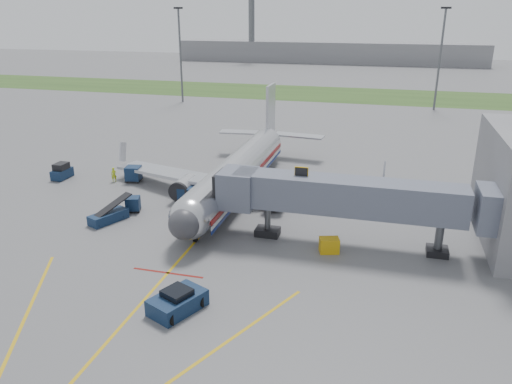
% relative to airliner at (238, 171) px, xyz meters
% --- Properties ---
extents(ground, '(400.00, 400.00, 0.00)m').
position_rel_airliner_xyz_m(ground, '(-0.00, -15.25, -2.65)').
color(ground, '#565659').
rests_on(ground, ground).
extents(grass_strip, '(300.00, 25.00, 0.01)m').
position_rel_airliner_xyz_m(grass_strip, '(-0.00, 74.75, -2.64)').
color(grass_strip, '#2D4C1E').
rests_on(grass_strip, ground).
extents(apron_markings, '(21.52, 50.00, 0.01)m').
position_rel_airliner_xyz_m(apron_markings, '(-0.00, -22.65, -2.64)').
color(apron_markings, gold).
rests_on(apron_markings, ground).
extents(airliner, '(32.10, 35.67, 10.25)m').
position_rel_airliner_xyz_m(airliner, '(0.00, 0.00, 0.00)').
color(airliner, silver).
rests_on(airliner, ground).
extents(jet_bridge, '(25.30, 4.00, 6.90)m').
position_rel_airliner_xyz_m(jet_bridge, '(12.86, -10.25, 1.82)').
color(jet_bridge, slate).
rests_on(jet_bridge, ground).
extents(light_mast_left, '(2.00, 0.44, 20.40)m').
position_rel_airliner_xyz_m(light_mast_left, '(-30.00, 54.75, 8.13)').
color(light_mast_left, '#595B60').
rests_on(light_mast_left, ground).
extents(light_mast_right, '(2.00, 0.44, 20.40)m').
position_rel_airliner_xyz_m(light_mast_right, '(25.00, 59.75, 8.13)').
color(light_mast_right, '#595B60').
rests_on(light_mast_right, ground).
extents(distant_terminal, '(120.00, 14.00, 8.00)m').
position_rel_airliner_xyz_m(distant_terminal, '(-10.00, 154.75, 1.35)').
color(distant_terminal, slate).
rests_on(distant_terminal, ground).
extents(control_tower, '(4.00, 4.00, 30.00)m').
position_rel_airliner_xyz_m(control_tower, '(-40.00, 149.75, 14.68)').
color(control_tower, '#595B60').
rests_on(control_tower, ground).
extents(pushback_tug, '(3.77, 4.52, 1.62)m').
position_rel_airliner_xyz_m(pushback_tug, '(2.88, -23.88, -1.97)').
color(pushback_tug, '#0D1E3A').
rests_on(pushback_tug, ground).
extents(baggage_tug, '(1.48, 2.82, 1.97)m').
position_rel_airliner_xyz_m(baggage_tug, '(-22.73, -0.64, -1.77)').
color(baggage_tug, '#0D1E3A').
rests_on(baggage_tug, ground).
extents(baggage_cart_a, '(2.05, 2.05, 1.91)m').
position_rel_airliner_xyz_m(baggage_cart_a, '(-13.53, 0.59, -1.67)').
color(baggage_cart_a, '#0D1E3A').
rests_on(baggage_cart_a, ground).
extents(baggage_cart_b, '(1.83, 1.83, 1.78)m').
position_rel_airliner_xyz_m(baggage_cart_b, '(-4.57, -4.36, -1.74)').
color(baggage_cart_b, '#0D1E3A').
rests_on(baggage_cart_b, ground).
extents(baggage_cart_c, '(1.81, 1.81, 1.54)m').
position_rel_airliner_xyz_m(baggage_cart_c, '(-8.96, -8.12, -1.86)').
color(baggage_cart_c, '#0D1E3A').
rests_on(baggage_cart_c, ground).
extents(belt_loader, '(3.02, 4.80, 2.29)m').
position_rel_airliner_xyz_m(belt_loader, '(-9.98, -11.21, -2.08)').
color(belt_loader, '#0D1E3A').
rests_on(belt_loader, ground).
extents(ground_power_cart, '(1.90, 1.53, 1.32)m').
position_rel_airliner_xyz_m(ground_power_cart, '(11.97, -12.25, -2.00)').
color(ground_power_cart, '#C7960B').
rests_on(ground_power_cart, ground).
extents(ramp_worker, '(0.78, 0.69, 1.78)m').
position_rel_airliner_xyz_m(ramp_worker, '(-15.81, -0.09, -1.75)').
color(ramp_worker, '#B0CA17').
rests_on(ramp_worker, ground).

